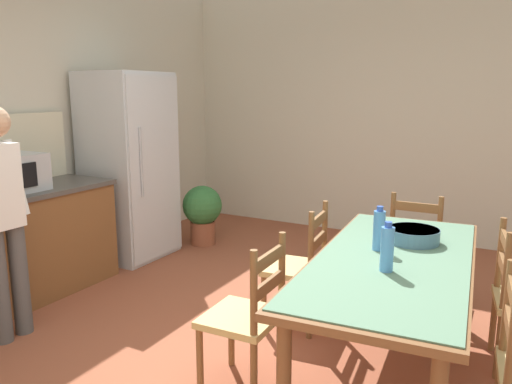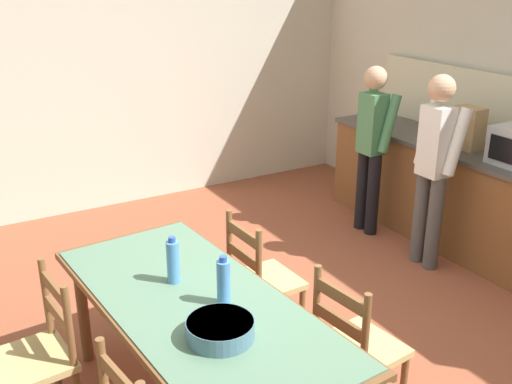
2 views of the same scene
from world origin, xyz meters
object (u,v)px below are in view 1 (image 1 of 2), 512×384
object	(u,v)px
bottle_near_centre	(387,248)
chair_side_far_left	(247,317)
bottle_off_centre	(379,230)
chair_head_end	(417,248)
serving_bowl	(413,234)
refrigerator	(129,166)
potted_plant	(202,211)
chair_side_far_right	(300,267)
dining_table	(393,270)
person_at_counter	(1,212)
microwave	(9,174)

from	to	relation	value
bottle_near_centre	chair_side_far_left	bearing A→B (deg)	109.78
bottle_off_centre	chair_head_end	size ratio (longest dim) A/B	0.30
bottle_off_centre	serving_bowl	distance (m)	0.31
refrigerator	chair_side_far_left	world-z (taller)	refrigerator
refrigerator	potted_plant	xyz separation A→B (m)	(0.67, -0.43, -0.56)
refrigerator	chair_side_far_right	xyz separation A→B (m)	(-0.65, -2.19, -0.50)
serving_bowl	potted_plant	xyz separation A→B (m)	(1.35, 2.55, -0.42)
dining_table	person_at_counter	distance (m)	2.56
dining_table	chair_side_far_right	distance (m)	0.88
bottle_off_centre	chair_head_end	xyz separation A→B (m)	(1.19, -0.02, -0.44)
dining_table	bottle_near_centre	xyz separation A→B (m)	(-0.25, -0.02, 0.21)
bottle_near_centre	serving_bowl	distance (m)	0.60
microwave	person_at_counter	bearing A→B (deg)	-130.64
bottle_near_centre	bottle_off_centre	distance (m)	0.36
serving_bowl	person_at_counter	size ratio (longest dim) A/B	0.20
bottle_off_centre	bottle_near_centre	bearing A→B (deg)	-158.49
bottle_off_centre	dining_table	bearing A→B (deg)	-128.40
serving_bowl	chair_head_end	world-z (taller)	chair_head_end
dining_table	potted_plant	size ratio (longest dim) A/B	3.06
serving_bowl	refrigerator	bearing A→B (deg)	77.02
potted_plant	refrigerator	bearing A→B (deg)	147.23
refrigerator	microwave	xyz separation A→B (m)	(-1.34, 0.02, 0.11)
chair_side_far_left	potted_plant	bearing A→B (deg)	-142.31
person_at_counter	chair_head_end	bearing A→B (deg)	-139.16
chair_side_far_left	person_at_counter	bearing A→B (deg)	-84.01
dining_table	bottle_off_centre	size ratio (longest dim) A/B	7.55
bottle_near_centre	potted_plant	distance (m)	3.23
refrigerator	serving_bowl	distance (m)	3.06
serving_bowl	chair_side_far_left	distance (m)	1.18
serving_bowl	chair_side_far_right	distance (m)	0.87
dining_table	serving_bowl	world-z (taller)	serving_bowl
chair_side_far_left	person_at_counter	size ratio (longest dim) A/B	0.57
serving_bowl	person_at_counter	world-z (taller)	person_at_counter
serving_bowl	chair_head_end	distance (m)	1.01
bottle_near_centre	serving_bowl	bearing A→B (deg)	-1.88
chair_head_end	potted_plant	world-z (taller)	chair_head_end
microwave	chair_side_far_right	world-z (taller)	microwave
bottle_near_centre	person_at_counter	world-z (taller)	person_at_counter
bottle_off_centre	person_at_counter	bearing A→B (deg)	109.77
refrigerator	chair_head_end	world-z (taller)	refrigerator
bottle_near_centre	chair_side_far_left	world-z (taller)	bottle_near_centre
refrigerator	dining_table	distance (m)	3.13
bottle_near_centre	chair_side_far_right	size ratio (longest dim) A/B	0.30
dining_table	serving_bowl	distance (m)	0.38
refrigerator	potted_plant	size ratio (longest dim) A/B	2.83
chair_side_far_right	dining_table	bearing A→B (deg)	56.46
serving_bowl	chair_side_far_left	size ratio (longest dim) A/B	0.35
microwave	bottle_near_centre	xyz separation A→B (m)	(0.05, -2.98, -0.17)
serving_bowl	person_at_counter	xyz separation A→B (m)	(-1.10, 2.48, 0.09)
microwave	chair_head_end	size ratio (longest dim) A/B	0.55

